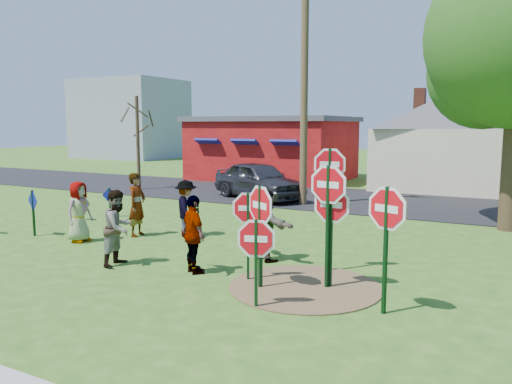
% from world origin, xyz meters
% --- Properties ---
extents(ground, '(120.00, 120.00, 0.00)m').
position_xyz_m(ground, '(0.00, 0.00, 0.00)').
color(ground, '#2C5819').
rests_on(ground, ground).
extents(road, '(120.00, 7.50, 0.04)m').
position_xyz_m(road, '(0.00, 11.50, 0.02)').
color(road, black).
rests_on(road, ground).
extents(dirt_patch, '(3.20, 3.20, 0.03)m').
position_xyz_m(dirt_patch, '(4.50, -1.00, 0.01)').
color(dirt_patch, brown).
rests_on(dirt_patch, ground).
extents(red_building, '(9.40, 7.69, 3.90)m').
position_xyz_m(red_building, '(-5.50, 17.99, 1.97)').
color(red_building, maroon).
rests_on(red_building, ground).
extents(cream_house, '(9.40, 9.40, 6.50)m').
position_xyz_m(cream_house, '(5.50, 18.00, 2.92)').
color(cream_house, beige).
rests_on(cream_house, ground).
extents(distant_building, '(10.00, 8.00, 8.00)m').
position_xyz_m(distant_building, '(-28.00, 30.00, 4.00)').
color(distant_building, '#8C939E').
rests_on(distant_building, ground).
extents(stop_sign_a, '(0.99, 0.54, 2.31)m').
position_xyz_m(stop_sign_a, '(3.69, -1.47, 1.58)').
color(stop_sign_a, black).
rests_on(stop_sign_a, ground).
extents(stop_sign_b, '(0.97, 0.26, 3.00)m').
position_xyz_m(stop_sign_b, '(4.51, 0.35, 2.20)').
color(stop_sign_b, black).
rests_on(stop_sign_b, ground).
extents(stop_sign_c, '(1.09, 0.14, 2.73)m').
position_xyz_m(stop_sign_c, '(4.91, -0.83, 1.91)').
color(stop_sign_c, black).
rests_on(stop_sign_c, ground).
extents(stop_sign_d, '(1.05, 0.07, 2.29)m').
position_xyz_m(stop_sign_d, '(4.96, -0.73, 1.61)').
color(stop_sign_d, black).
rests_on(stop_sign_d, ground).
extents(stop_sign_e, '(0.94, 0.31, 1.81)m').
position_xyz_m(stop_sign_e, '(4.13, -2.50, 1.20)').
color(stop_sign_e, black).
rests_on(stop_sign_e, ground).
extents(stop_sign_f, '(1.01, 0.40, 2.46)m').
position_xyz_m(stop_sign_f, '(6.31, -1.68, 1.75)').
color(stop_sign_f, black).
rests_on(stop_sign_f, ground).
extents(stop_sign_g, '(0.86, 0.41, 2.08)m').
position_xyz_m(stop_sign_g, '(3.20, -1.12, 1.43)').
color(stop_sign_g, black).
rests_on(stop_sign_g, ground).
extents(blue_diamond_b, '(0.65, 0.22, 1.43)m').
position_xyz_m(blue_diamond_b, '(-4.76, -0.32, 0.89)').
color(blue_diamond_b, black).
rests_on(blue_diamond_b, ground).
extents(blue_diamond_c, '(0.56, 0.10, 1.07)m').
position_xyz_m(blue_diamond_c, '(-5.55, 2.07, 0.66)').
color(blue_diamond_c, black).
rests_on(blue_diamond_c, ground).
extents(blue_diamond_d, '(0.56, 0.18, 1.11)m').
position_xyz_m(blue_diamond_d, '(-4.98, 3.13, 0.68)').
color(blue_diamond_d, black).
rests_on(blue_diamond_d, ground).
extents(person_a, '(0.61, 0.90, 1.78)m').
position_xyz_m(person_a, '(-2.92, -0.21, 0.89)').
color(person_a, '#445C9C').
rests_on(person_a, ground).
extents(person_b, '(0.57, 0.77, 1.94)m').
position_xyz_m(person_b, '(-1.95, 1.18, 0.97)').
color(person_b, '#297A69').
rests_on(person_b, ground).
extents(person_c, '(0.81, 0.98, 1.85)m').
position_xyz_m(person_c, '(-0.17, -1.52, 0.92)').
color(person_c, brown).
rests_on(person_c, ground).
extents(person_d, '(1.24, 1.26, 1.73)m').
position_xyz_m(person_d, '(-0.59, 1.82, 0.87)').
color(person_d, '#2F3034').
rests_on(person_d, ground).
extents(person_e, '(1.13, 0.95, 1.82)m').
position_xyz_m(person_e, '(1.85, -1.24, 0.91)').
color(person_e, '#522B5C').
rests_on(person_e, ground).
extents(person_f, '(1.74, 1.21, 1.80)m').
position_xyz_m(person_f, '(2.80, 0.51, 0.90)').
color(person_f, '#245331').
rests_on(person_f, ground).
extents(suv, '(5.38, 3.91, 1.70)m').
position_xyz_m(suv, '(-2.18, 9.65, 0.89)').
color(suv, '#2F2F35').
rests_on(suv, road).
extents(utility_pole, '(2.38, 0.54, 9.79)m').
position_xyz_m(utility_pole, '(0.26, 9.06, 5.15)').
color(utility_pole, '#4C3823').
rests_on(utility_pole, ground).
extents(bare_tree_west, '(1.80, 1.80, 4.89)m').
position_xyz_m(bare_tree_west, '(-9.34, 9.75, 3.16)').
color(bare_tree_west, '#382819').
rests_on(bare_tree_west, ground).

